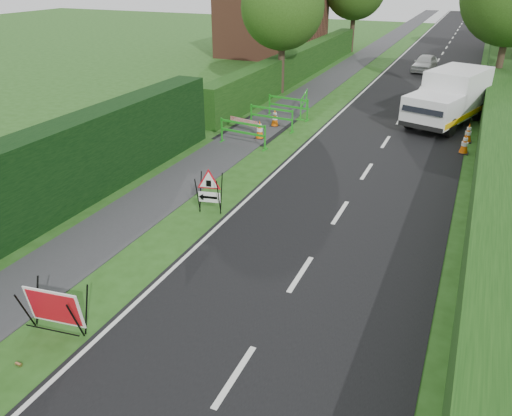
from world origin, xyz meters
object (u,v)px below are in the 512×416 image
(works_van, at_px, (450,97))
(red_rect_sign, at_px, (54,308))
(triangle_sign, at_px, (208,188))
(hatchback_car, at_px, (425,63))

(works_van, bearing_deg, red_rect_sign, -89.85)
(triangle_sign, distance_m, hatchback_car, 24.96)
(works_van, relative_size, hatchback_car, 1.73)
(red_rect_sign, height_order, triangle_sign, triangle_sign)
(red_rect_sign, relative_size, triangle_sign, 1.07)
(red_rect_sign, xyz_separation_m, hatchback_car, (3.21, 30.55, -0.03))
(triangle_sign, bearing_deg, works_van, 54.01)
(red_rect_sign, bearing_deg, works_van, 64.70)
(triangle_sign, distance_m, works_van, 13.48)
(red_rect_sign, distance_m, works_van, 18.96)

